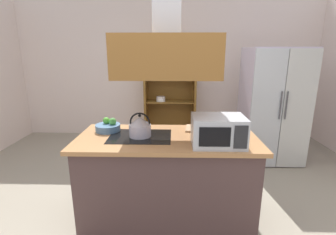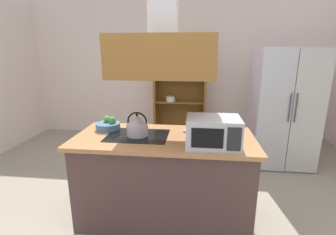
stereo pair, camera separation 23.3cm
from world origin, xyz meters
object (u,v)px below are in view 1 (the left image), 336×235
dish_cabinet (170,97)px  fruit_bowl (108,127)px  kettle (140,127)px  microwave (218,131)px  cutting_board (202,129)px  refrigerator (272,106)px

dish_cabinet → fruit_bowl: bearing=-104.0°
dish_cabinet → kettle: dish_cabinet is taller
dish_cabinet → microwave: dish_cabinet is taller
cutting_board → microwave: 0.46m
dish_cabinet → fruit_bowl: 2.50m
cutting_board → fruit_bowl: fruit_bowl is taller
refrigerator → fruit_bowl: bearing=-148.3°
refrigerator → microwave: 2.09m
refrigerator → cutting_board: (-1.24, -1.31, 0.03)m
refrigerator → kettle: bearing=-140.5°
dish_cabinet → kettle: 2.60m
refrigerator → cutting_board: refrigerator is taller
kettle → microwave: (0.72, -0.20, 0.03)m
kettle → fruit_bowl: kettle is taller
dish_cabinet → cutting_board: (0.38, -2.35, 0.08)m
refrigerator → dish_cabinet: dish_cabinet is taller
kettle → fruit_bowl: (-0.36, 0.17, -0.06)m
microwave → kettle: bearing=164.7°
cutting_board → fruit_bowl: bearing=-176.1°
kettle → cutting_board: 0.68m
dish_cabinet → cutting_board: 2.38m
refrigerator → microwave: (-1.15, -1.74, 0.15)m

